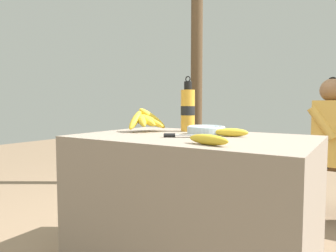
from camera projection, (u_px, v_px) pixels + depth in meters
market_counter at (192, 207)px, 1.52m from camera, size 1.14×0.75×0.73m
banana_bunch_ripe at (146, 120)px, 1.74m from camera, size 0.18×0.29×0.15m
serving_bowl at (206, 130)px, 1.56m from camera, size 0.20×0.20×0.05m
water_bottle at (188, 109)px, 1.75m from camera, size 0.08×0.08×0.32m
loose_banana_front at (208, 140)px, 1.16m from camera, size 0.19×0.09×0.04m
loose_banana_side at (231, 132)px, 1.46m from camera, size 0.17×0.09×0.04m
knife at (181, 135)px, 1.43m from camera, size 0.21×0.15×0.02m
wooden_bench at (290, 168)px, 2.45m from camera, size 1.65×0.32×0.44m
seated_vendor at (323, 138)px, 2.28m from camera, size 0.42×0.40×1.09m
banana_bunch_green at (240, 148)px, 2.68m from camera, size 0.18×0.26×0.13m
support_post_near at (196, 84)px, 3.31m from camera, size 0.13×0.13×2.22m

